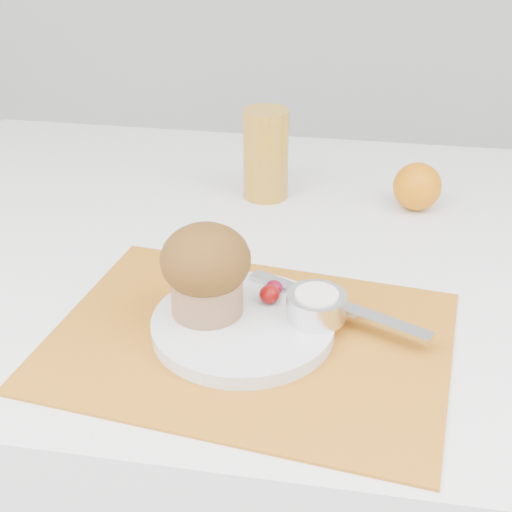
% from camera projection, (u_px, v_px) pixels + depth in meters
% --- Properties ---
extents(table, '(1.20, 0.80, 0.75)m').
position_uv_depth(table, '(282.00, 455.00, 1.11)').
color(table, white).
rests_on(table, ground).
extents(placemat, '(0.44, 0.34, 0.00)m').
position_uv_depth(placemat, '(250.00, 340.00, 0.74)').
color(placemat, '#BB6C1A').
rests_on(placemat, table).
extents(plate, '(0.23, 0.23, 0.02)m').
position_uv_depth(plate, '(243.00, 325.00, 0.75)').
color(plate, silver).
rests_on(plate, placemat).
extents(ramekin, '(0.07, 0.07, 0.03)m').
position_uv_depth(ramekin, '(316.00, 306.00, 0.74)').
color(ramekin, silver).
rests_on(ramekin, plate).
extents(cream, '(0.06, 0.06, 0.01)m').
position_uv_depth(cream, '(317.00, 295.00, 0.73)').
color(cream, white).
rests_on(cream, ramekin).
extents(raspberry_near, '(0.02, 0.02, 0.02)m').
position_uv_depth(raspberry_near, '(269.00, 294.00, 0.77)').
color(raspberry_near, '#560202').
rests_on(raspberry_near, plate).
extents(raspberry_far, '(0.02, 0.02, 0.02)m').
position_uv_depth(raspberry_far, '(274.00, 288.00, 0.78)').
color(raspberry_far, '#510213').
rests_on(raspberry_far, plate).
extents(butter_knife, '(0.20, 0.11, 0.01)m').
position_uv_depth(butter_knife, '(336.00, 304.00, 0.76)').
color(butter_knife, silver).
rests_on(butter_knife, plate).
extents(orange, '(0.07, 0.07, 0.07)m').
position_uv_depth(orange, '(417.00, 187.00, 1.00)').
color(orange, orange).
rests_on(orange, table).
extents(juice_glass, '(0.08, 0.08, 0.13)m').
position_uv_depth(juice_glass, '(266.00, 154.00, 1.02)').
color(juice_glass, '#C28824').
rests_on(juice_glass, table).
extents(muffin, '(0.09, 0.09, 0.10)m').
position_uv_depth(muffin, '(206.00, 269.00, 0.73)').
color(muffin, '#A4754F').
rests_on(muffin, plate).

